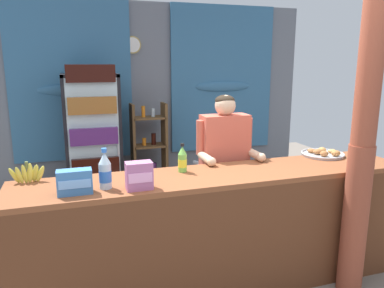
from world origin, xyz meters
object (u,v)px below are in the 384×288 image
Objects in this scene: timber_post at (362,152)px; soda_bottle_water at (105,172)px; shopkeeper at (225,156)px; pastry_tray at (323,153)px; snack_box_biscuit at (75,182)px; drink_fridge at (93,132)px; plastic_lawn_chair at (220,168)px; soda_bottle_lime_soda at (182,160)px; bottle_shelf_rack at (149,149)px; banana_bunch at (28,174)px; snack_box_wafer at (139,176)px; stall_counter at (226,223)px.

soda_bottle_water is (-1.90, 0.31, -0.07)m from timber_post.
pastry_tray is (0.89, -0.26, 0.02)m from shopkeeper.
shopkeeper reaches higher than snack_box_biscuit.
soda_bottle_water is (-0.05, -2.19, 0.11)m from drink_fridge.
soda_bottle_lime_soda reaches higher than plastic_lawn_chair.
snack_box_biscuit reaches higher than pastry_tray.
bottle_shelf_rack reaches higher than banana_bunch.
snack_box_wafer is (-1.68, 0.22, -0.10)m from timber_post.
snack_box_biscuit is (-0.25, -2.24, 0.07)m from drink_fridge.
soda_bottle_water is at bearing -30.64° from banana_bunch.
drink_fridge is 2.19m from soda_bottle_water.
snack_box_wafer is at bearing -167.53° from pastry_tray.
soda_bottle_water is (-0.90, 0.03, 0.50)m from stall_counter.
drink_fridge is 1.96m from shopkeeper.
snack_box_wafer is (-1.38, -1.90, 0.58)m from plastic_lawn_chair.
stall_counter reaches higher than plastic_lawn_chair.
bottle_shelf_rack is at bearing 120.29° from pastry_tray.
timber_post reaches higher than shopkeeper.
timber_post reaches higher than soda_bottle_water.
soda_bottle_water is 2.05m from pastry_tray.
soda_bottle_water is at bearing -171.29° from pastry_tray.
snack_box_biscuit is at bearing -161.79° from soda_bottle_lime_soda.
stall_counter is 0.60m from soda_bottle_lime_soda.
banana_bunch is at bearing -106.87° from drink_fridge.
snack_box_biscuit is (-2.10, 0.26, -0.11)m from timber_post.
pastry_tray is (2.03, 0.31, -0.10)m from soda_bottle_water.
stall_counter is 1.20m from snack_box_biscuit.
soda_bottle_water is 1.48× the size of snack_box_wafer.
timber_post reaches higher than snack_box_biscuit.
timber_post is 2.24m from plastic_lawn_chair.
pastry_tray reaches higher than plastic_lawn_chair.
timber_post is at bearing -82.10° from plastic_lawn_chair.
timber_post is 0.65m from pastry_tray.
timber_post reaches higher than banana_bunch.
snack_box_wafer reaches higher than stall_counter.
shopkeeper is (0.23, 0.60, 0.38)m from stall_counter.
soda_bottle_water is at bearing -131.54° from plastic_lawn_chair.
soda_bottle_water is at bearing 170.76° from timber_post.
shopkeeper is 1.13m from snack_box_wafer.
timber_post is at bearing -15.65° from stall_counter.
shopkeeper is at bearing 131.02° from timber_post.
timber_post is 6.21× the size of pastry_tray.
shopkeeper is 1.48m from snack_box_biscuit.
drink_fridge is 1.68m from plastic_lawn_chair.
plastic_lawn_chair is at bearing -36.92° from bottle_shelf_rack.
timber_post reaches higher than soda_bottle_lime_soda.
drink_fridge is (-0.86, 2.22, 0.39)m from stall_counter.
soda_bottle_lime_soda reaches higher than pastry_tray.
stall_counter is at bearing -13.44° from banana_bunch.
banana_bunch is at bearing 179.98° from pastry_tray.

